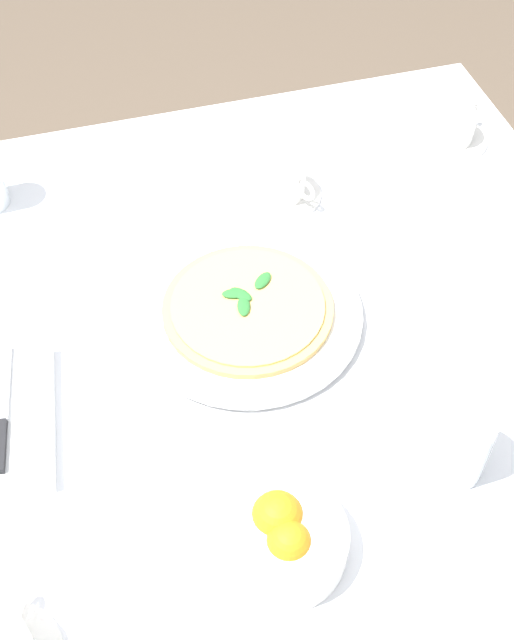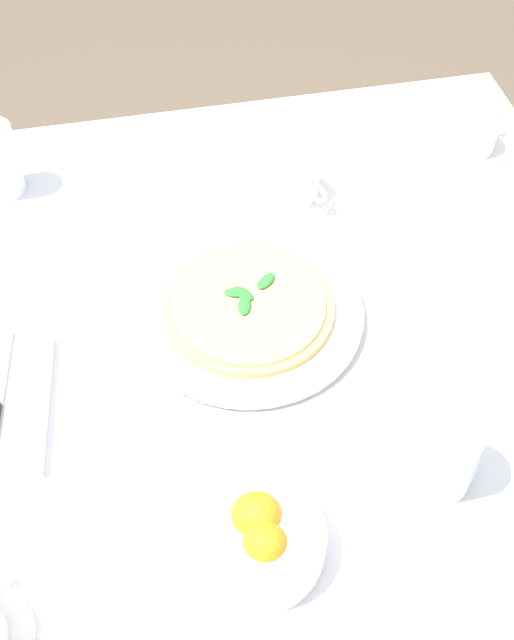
{
  "view_description": "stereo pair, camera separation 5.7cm",
  "coord_description": "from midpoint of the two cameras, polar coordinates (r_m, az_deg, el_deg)",
  "views": [
    {
      "loc": [
        -0.7,
        0.21,
        1.65
      ],
      "look_at": [
        0.02,
        0.01,
        0.76
      ],
      "focal_mm": 46.49,
      "sensor_mm": 36.0,
      "label": 1
    },
    {
      "loc": [
        -0.71,
        0.16,
        1.65
      ],
      "look_at": [
        0.02,
        0.01,
        0.76
      ],
      "focal_mm": 46.49,
      "sensor_mm": 36.0,
      "label": 2
    }
  ],
  "objects": [
    {
      "name": "coffee_cup_center_back",
      "position": [
        1.35,
        3.91,
        9.36
      ],
      "size": [
        0.13,
        0.13,
        0.07
      ],
      "color": "white",
      "rests_on": "dining_table"
    },
    {
      "name": "dining_table",
      "position": [
        1.27,
        1.83,
        -5.17
      ],
      "size": [
        1.11,
        1.11,
        0.74
      ],
      "color": "white",
      "rests_on": "ground_plane"
    },
    {
      "name": "ground_plane",
      "position": [
        1.8,
        1.34,
        -16.41
      ],
      "size": [
        8.0,
        8.0,
        0.0
      ],
      "primitive_type": "plane",
      "color": "brown"
    },
    {
      "name": "coffee_cup_far_right",
      "position": [
        1.5,
        15.77,
        11.94
      ],
      "size": [
        0.13,
        0.13,
        0.06
      ],
      "color": "white",
      "rests_on": "dining_table"
    },
    {
      "name": "pizza_plate",
      "position": [
        1.18,
        0.83,
        0.42
      ],
      "size": [
        0.33,
        0.33,
        0.02
      ],
      "color": "white",
      "rests_on": "dining_table"
    },
    {
      "name": "water_glass_back_corner",
      "position": [
        1.02,
        14.51,
        -9.12
      ],
      "size": [
        0.07,
        0.07,
        0.12
      ],
      "color": "white",
      "rests_on": "dining_table"
    },
    {
      "name": "pizza",
      "position": [
        1.17,
        0.83,
        0.88
      ],
      "size": [
        0.24,
        0.24,
        0.02
      ],
      "color": "#DBAD60",
      "rests_on": "pizza_plate"
    },
    {
      "name": "citrus_bowl",
      "position": [
        0.97,
        1.95,
        -14.88
      ],
      "size": [
        0.15,
        0.15,
        0.07
      ],
      "color": "white",
      "rests_on": "dining_table"
    }
  ]
}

